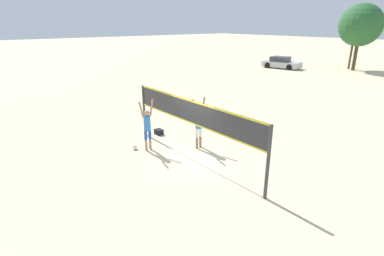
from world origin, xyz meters
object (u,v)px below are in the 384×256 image
parked_car_near (281,63)px  tree_right_cluster (361,25)px  tree_left_cluster (356,25)px  volleyball (135,147)px  player_spiker (147,124)px  player_blocker (199,122)px  volleyball_net (192,118)px  gear_bag (159,132)px

parked_car_near → tree_right_cluster: size_ratio=0.65×
tree_left_cluster → tree_right_cluster: 1.02m
tree_right_cluster → tree_left_cluster: bearing=140.2°
parked_car_near → tree_left_cluster: tree_left_cluster is taller
volleyball → tree_left_cluster: bearing=99.3°
volleyball → parked_car_near: bearing=112.4°
player_spiker → player_blocker: 2.17m
tree_left_cluster → tree_right_cluster: size_ratio=0.93×
volleyball_net → tree_left_cluster: bearing=104.0°
volleyball_net → parked_car_near: volleyball_net is taller
volleyball → parked_car_near: (-10.44, 25.32, 0.49)m
player_spiker → tree_right_cluster: (-4.68, 29.81, 3.70)m
gear_bag → parked_car_near: bearing=112.1°
volleyball → parked_car_near: size_ratio=0.05×
volleyball_net → volleyball: size_ratio=34.17×
volleyball → gear_bag: bearing=116.2°
player_blocker → volleyball: player_blocker is taller
tree_left_cluster → volleyball: bearing=-80.7°
volleyball → gear_bag: (-0.90, 1.82, 0.02)m
volleyball_net → player_blocker: bearing=127.5°
player_spiker → gear_bag: player_spiker is taller
volleyball_net → player_spiker: volleyball_net is taller
player_spiker → parked_car_near: (-10.85, 24.88, -0.56)m
tree_right_cluster → player_spiker: bearing=-81.1°
player_blocker → player_spiker: bearing=-32.5°
player_blocker → gear_bag: 2.72m
tree_left_cluster → tree_right_cluster: bearing=-39.8°
gear_bag → parked_car_near: parked_car_near is taller
parked_car_near → player_blocker: bearing=-73.4°
volleyball → tree_left_cluster: size_ratio=0.03×
volleyball → volleyball_net: bearing=28.8°
tree_left_cluster → player_spiker: bearing=-79.8°
player_spiker → tree_left_cluster: 31.17m
player_spiker → volleyball: bearing=136.9°
player_blocker → gear_bag: player_blocker is taller
gear_bag → player_spiker: bearing=-46.8°
player_blocker → tree_left_cluster: bearing=-167.0°
player_blocker → gear_bag: bearing=-79.8°
player_spiker → player_blocker: size_ratio=0.98×
player_blocker → volleyball_net: bearing=37.5°
player_blocker → parked_car_near: bearing=-152.5°
player_blocker → tree_left_cluster: (-6.63, 28.64, 3.63)m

